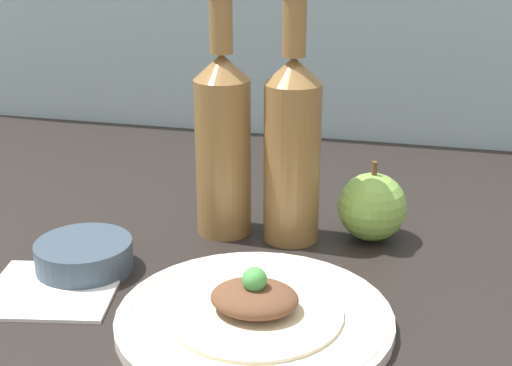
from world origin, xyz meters
The scene contains 8 objects.
ground_plane centered at (0.00, 0.00, -2.00)cm, with size 180.00×110.00×4.00cm, color black.
plate centered at (-1.02, -11.45, 0.81)cm, with size 26.98×26.98×1.52cm.
plated_food centered at (-1.02, -11.45, 2.44)cm, with size 17.24×17.24×4.89cm.
cider_bottle_left centered at (-10.14, 9.16, 12.16)cm, with size 6.81×6.81×30.77cm.
cider_bottle_right centered at (-1.61, 9.16, 12.16)cm, with size 6.81×6.81×30.77cm.
apple centered at (7.99, 11.32, 4.20)cm, with size 8.38×8.38×9.98cm.
napkin centered at (-23.38, -10.32, 0.40)cm, with size 15.57×14.78×0.80cm.
dipping_bowl centered at (-22.25, -4.99, 1.74)cm, with size 10.77×10.77×3.48cm.
Camera 1 is at (13.67, -69.69, 37.24)cm, focal length 50.00 mm.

